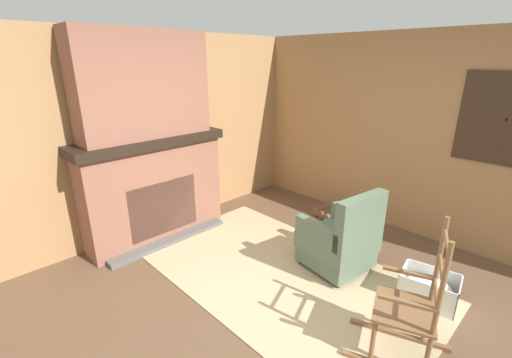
{
  "coord_description": "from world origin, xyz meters",
  "views": [
    {
      "loc": [
        1.56,
        -1.93,
        2.24
      ],
      "look_at": [
        -1.14,
        0.72,
        0.9
      ],
      "focal_mm": 24.0,
      "sensor_mm": 36.0,
      "label": 1
    }
  ],
  "objects_px": {
    "firewood_stack": "(329,212)",
    "storage_case": "(153,130)",
    "rocking_chair": "(409,314)",
    "oil_lamp_vase": "(105,135)",
    "laundry_basket": "(429,288)",
    "armchair": "(340,241)"
  },
  "relations": [
    {
      "from": "rocking_chair",
      "to": "firewood_stack",
      "type": "xyz_separation_m",
      "value": [
        -1.87,
        1.74,
        -0.34
      ]
    },
    {
      "from": "armchair",
      "to": "storage_case",
      "type": "xyz_separation_m",
      "value": [
        -2.17,
        -0.94,
        1.05
      ]
    },
    {
      "from": "storage_case",
      "to": "firewood_stack",
      "type": "bearing_deg",
      "value": 56.89
    },
    {
      "from": "oil_lamp_vase",
      "to": "storage_case",
      "type": "distance_m",
      "value": 0.59
    },
    {
      "from": "armchair",
      "to": "rocking_chair",
      "type": "height_order",
      "value": "rocking_chair"
    },
    {
      "from": "laundry_basket",
      "to": "storage_case",
      "type": "height_order",
      "value": "storage_case"
    },
    {
      "from": "rocking_chair",
      "to": "laundry_basket",
      "type": "xyz_separation_m",
      "value": [
        -0.11,
        0.82,
        -0.26
      ]
    },
    {
      "from": "firewood_stack",
      "to": "storage_case",
      "type": "distance_m",
      "value": 2.76
    },
    {
      "from": "armchair",
      "to": "rocking_chair",
      "type": "distance_m",
      "value": 1.21
    },
    {
      "from": "armchair",
      "to": "firewood_stack",
      "type": "bearing_deg",
      "value": -43.51
    },
    {
      "from": "storage_case",
      "to": "rocking_chair",
      "type": "bearing_deg",
      "value": 5.05
    },
    {
      "from": "oil_lamp_vase",
      "to": "rocking_chair",
      "type": "bearing_deg",
      "value": 15.3
    },
    {
      "from": "armchair",
      "to": "laundry_basket",
      "type": "xyz_separation_m",
      "value": [
        0.9,
        0.16,
        -0.21
      ]
    },
    {
      "from": "rocking_chair",
      "to": "storage_case",
      "type": "xyz_separation_m",
      "value": [
        -3.19,
        -0.28,
        1.0
      ]
    },
    {
      "from": "armchair",
      "to": "laundry_basket",
      "type": "bearing_deg",
      "value": -161.68
    },
    {
      "from": "rocking_chair",
      "to": "oil_lamp_vase",
      "type": "height_order",
      "value": "oil_lamp_vase"
    },
    {
      "from": "laundry_basket",
      "to": "oil_lamp_vase",
      "type": "relative_size",
      "value": 2.38
    },
    {
      "from": "armchair",
      "to": "oil_lamp_vase",
      "type": "height_order",
      "value": "oil_lamp_vase"
    },
    {
      "from": "firewood_stack",
      "to": "laundry_basket",
      "type": "relative_size",
      "value": 0.76
    },
    {
      "from": "storage_case",
      "to": "oil_lamp_vase",
      "type": "bearing_deg",
      "value": -90.01
    },
    {
      "from": "rocking_chair",
      "to": "storage_case",
      "type": "distance_m",
      "value": 3.36
    },
    {
      "from": "laundry_basket",
      "to": "storage_case",
      "type": "xyz_separation_m",
      "value": [
        -3.08,
        -1.1,
        1.26
      ]
    }
  ]
}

